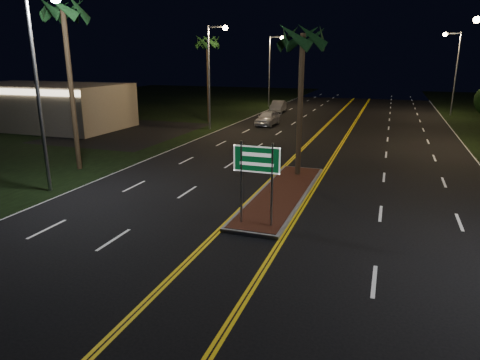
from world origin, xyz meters
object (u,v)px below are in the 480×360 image
at_px(streetlight_left_near, 42,73).
at_px(palm_left_near, 63,12).
at_px(streetlight_left_far, 272,63).
at_px(streetlight_left_mid, 213,65).
at_px(highway_sign, 257,167).
at_px(commercial_building, 44,106).
at_px(palm_left_far, 208,42).
at_px(median_island, 282,194).
at_px(palm_median, 303,38).
at_px(car_far, 278,105).
at_px(streetlight_right_far, 453,64).
at_px(car_near, 268,117).

distance_m(streetlight_left_near, palm_left_near, 5.36).
bearing_deg(streetlight_left_far, streetlight_left_mid, -90.00).
relative_size(highway_sign, commercial_building, 0.21).
xyz_separation_m(palm_left_near, palm_left_far, (-0.30, 20.00, -0.93)).
relative_size(median_island, palm_median, 1.23).
relative_size(streetlight_left_far, palm_left_near, 0.92).
xyz_separation_m(palm_median, car_far, (-8.32, 28.10, -6.49)).
distance_m(streetlight_left_far, palm_median, 35.18).
distance_m(streetlight_left_mid, palm_left_far, 5.01).
height_order(streetlight_left_near, palm_left_far, streetlight_left_near).
distance_m(commercial_building, car_far, 25.70).
height_order(streetlight_left_near, palm_left_near, palm_left_near).
relative_size(median_island, commercial_building, 0.68).
xyz_separation_m(highway_sign, palm_left_near, (-12.50, 5.20, 6.28)).
distance_m(median_island, streetlight_right_far, 37.00).
distance_m(highway_sign, palm_left_near, 14.92).
distance_m(commercial_building, palm_left_near, 19.25).
distance_m(palm_median, car_far, 30.02).
distance_m(commercial_building, streetlight_right_far, 42.88).
bearing_deg(commercial_building, car_near, 22.73).
bearing_deg(streetlight_left_far, palm_left_near, -93.00).
bearing_deg(highway_sign, commercial_building, 146.52).
height_order(palm_median, car_near, palm_median).
height_order(streetlight_left_far, palm_left_far, streetlight_left_far).
height_order(streetlight_left_mid, car_far, streetlight_left_mid).
height_order(highway_sign, palm_median, palm_median).
xyz_separation_m(highway_sign, streetlight_right_far, (10.61, 39.20, 3.25)).
bearing_deg(palm_median, streetlight_left_near, -148.51).
bearing_deg(median_island, palm_left_far, 121.36).
bearing_deg(streetlight_right_far, streetlight_left_mid, -139.70).
relative_size(highway_sign, streetlight_left_mid, 0.36).
xyz_separation_m(highway_sign, streetlight_left_mid, (-10.61, 21.20, 3.25)).
bearing_deg(streetlight_left_far, car_near, -76.09).
height_order(streetlight_left_near, streetlight_left_far, same).
bearing_deg(palm_left_near, palm_median, 11.31).
bearing_deg(palm_left_near, car_near, 73.82).
bearing_deg(streetlight_right_far, car_near, -141.17).
xyz_separation_m(commercial_building, palm_left_far, (13.20, 8.01, 5.74)).
relative_size(commercial_building, palm_left_far, 1.70).
bearing_deg(commercial_building, streetlight_right_far, 31.01).
relative_size(streetlight_left_far, streetlight_right_far, 1.00).
height_order(median_island, streetlight_left_far, streetlight_left_far).
height_order(palm_left_near, car_far, palm_left_near).
bearing_deg(streetlight_left_far, palm_median, -72.42).
height_order(streetlight_left_mid, car_near, streetlight_left_mid).
distance_m(streetlight_left_far, streetlight_right_far, 21.32).
distance_m(highway_sign, streetlight_left_near, 11.17).
distance_m(palm_left_far, car_near, 9.27).
relative_size(commercial_building, palm_left_near, 1.53).
bearing_deg(median_island, streetlight_left_mid, 121.98).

